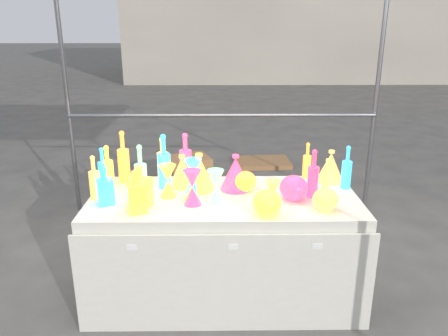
{
  "coord_description": "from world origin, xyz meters",
  "views": [
    {
      "loc": [
        -0.03,
        -2.73,
        1.86
      ],
      "look_at": [
        0.0,
        0.0,
        0.95
      ],
      "focal_mm": 35.0,
      "sensor_mm": 36.0,
      "label": 1
    }
  ],
  "objects_px": {
    "hourglass_0": "(191,186)",
    "lampshade_0": "(182,171)",
    "cardboard_box_closed": "(186,173)",
    "decanter_0": "(140,186)",
    "display_table": "(224,246)",
    "bottle_0": "(163,158)",
    "globe_0": "(267,204)"
  },
  "relations": [
    {
      "from": "hourglass_0",
      "to": "lampshade_0",
      "type": "height_order",
      "value": "lampshade_0"
    },
    {
      "from": "cardboard_box_closed",
      "to": "decanter_0",
      "type": "xyz_separation_m",
      "value": [
        -0.11,
        -2.24,
        0.69
      ]
    },
    {
      "from": "decanter_0",
      "to": "hourglass_0",
      "type": "relative_size",
      "value": 1.38
    },
    {
      "from": "display_table",
      "to": "bottle_0",
      "type": "relative_size",
      "value": 5.72
    },
    {
      "from": "decanter_0",
      "to": "bottle_0",
      "type": "bearing_deg",
      "value": 105.7
    },
    {
      "from": "hourglass_0",
      "to": "globe_0",
      "type": "xyz_separation_m",
      "value": [
        0.47,
        -0.24,
        -0.03
      ]
    },
    {
      "from": "display_table",
      "to": "hourglass_0",
      "type": "height_order",
      "value": "hourglass_0"
    },
    {
      "from": "display_table",
      "to": "globe_0",
      "type": "relative_size",
      "value": 10.29
    },
    {
      "from": "display_table",
      "to": "bottle_0",
      "type": "distance_m",
      "value": 0.79
    },
    {
      "from": "bottle_0",
      "to": "globe_0",
      "type": "bearing_deg",
      "value": -42.9
    },
    {
      "from": "bottle_0",
      "to": "decanter_0",
      "type": "relative_size",
      "value": 1.16
    },
    {
      "from": "bottle_0",
      "to": "hourglass_0",
      "type": "xyz_separation_m",
      "value": [
        0.23,
        -0.42,
        -0.06
      ]
    },
    {
      "from": "bottle_0",
      "to": "decanter_0",
      "type": "height_order",
      "value": "bottle_0"
    },
    {
      "from": "cardboard_box_closed",
      "to": "decanter_0",
      "type": "height_order",
      "value": "decanter_0"
    },
    {
      "from": "lampshade_0",
      "to": "hourglass_0",
      "type": "bearing_deg",
      "value": -56.52
    },
    {
      "from": "decanter_0",
      "to": "lampshade_0",
      "type": "xyz_separation_m",
      "value": [
        0.23,
        0.37,
        -0.02
      ]
    },
    {
      "from": "bottle_0",
      "to": "globe_0",
      "type": "relative_size",
      "value": 1.8
    },
    {
      "from": "decanter_0",
      "to": "display_table",
      "type": "bearing_deg",
      "value": 41.3
    },
    {
      "from": "globe_0",
      "to": "lampshade_0",
      "type": "height_order",
      "value": "lampshade_0"
    },
    {
      "from": "decanter_0",
      "to": "hourglass_0",
      "type": "xyz_separation_m",
      "value": [
        0.31,
        0.11,
        -0.04
      ]
    },
    {
      "from": "bottle_0",
      "to": "lampshade_0",
      "type": "distance_m",
      "value": 0.22
    },
    {
      "from": "display_table",
      "to": "cardboard_box_closed",
      "type": "bearing_deg",
      "value": 101.43
    },
    {
      "from": "globe_0",
      "to": "cardboard_box_closed",
      "type": "bearing_deg",
      "value": 105.9
    },
    {
      "from": "decanter_0",
      "to": "lampshade_0",
      "type": "bearing_deg",
      "value": 81.67
    },
    {
      "from": "bottle_0",
      "to": "decanter_0",
      "type": "xyz_separation_m",
      "value": [
        -0.08,
        -0.52,
        -0.02
      ]
    },
    {
      "from": "lampshade_0",
      "to": "decanter_0",
      "type": "bearing_deg",
      "value": -105.68
    },
    {
      "from": "cardboard_box_closed",
      "to": "lampshade_0",
      "type": "relative_size",
      "value": 2.31
    },
    {
      "from": "display_table",
      "to": "hourglass_0",
      "type": "distance_m",
      "value": 0.53
    },
    {
      "from": "hourglass_0",
      "to": "cardboard_box_closed",
      "type": "bearing_deg",
      "value": 95.52
    },
    {
      "from": "display_table",
      "to": "cardboard_box_closed",
      "type": "height_order",
      "value": "display_table"
    },
    {
      "from": "display_table",
      "to": "decanter_0",
      "type": "relative_size",
      "value": 6.63
    },
    {
      "from": "hourglass_0",
      "to": "globe_0",
      "type": "height_order",
      "value": "hourglass_0"
    }
  ]
}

